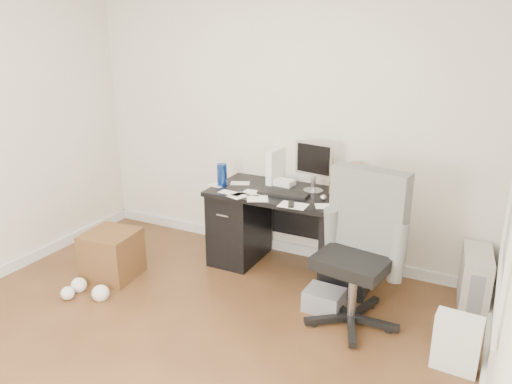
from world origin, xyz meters
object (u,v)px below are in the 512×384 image
Objects in this scene: desk at (293,230)px; pc_tower at (475,280)px; wicker_basket at (112,255)px; office_chair at (355,252)px; lcd_monitor at (314,167)px; keyboard at (283,194)px.

desk is 3.14× the size of pc_tower.
office_chair is at bearing 6.61° from wicker_basket.
lcd_monitor is at bearing 139.68° from office_chair.
pc_tower is (1.61, 0.15, -0.52)m from keyboard.
office_chair reaches higher than pc_tower.
keyboard reaches higher than wicker_basket.
office_chair is 2.76× the size of wicker_basket.
office_chair is at bearing -36.39° from keyboard.
pc_tower is at bearing 17.16° from wicker_basket.
desk is 1.64m from wicker_basket.
keyboard is 0.38× the size of office_chair.
lcd_monitor reaches higher than keyboard.
desk is 1.55m from pc_tower.
keyboard reaches higher than desk.
pc_tower is (1.54, 0.06, -0.16)m from desk.
pc_tower reaches higher than wicker_basket.
wicker_basket is at bearing -148.66° from desk.
lcd_monitor is 1.59m from pc_tower.
desk is 3.25× the size of lcd_monitor.
lcd_monitor is 0.36m from keyboard.
keyboard is 0.93× the size of pc_tower.
lcd_monitor reaches higher than wicker_basket.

